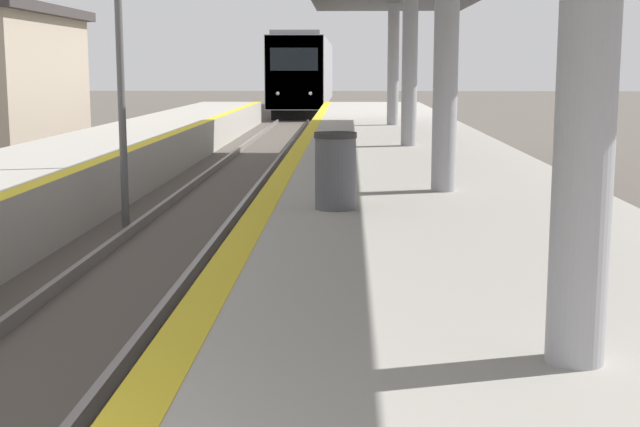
# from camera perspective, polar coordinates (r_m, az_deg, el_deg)

# --- Properties ---
(train) EXTENTS (2.86, 22.18, 4.39)m
(train) POSITION_cam_1_polar(r_m,az_deg,el_deg) (54.17, -0.96, 8.94)
(train) COLOR black
(train) RESTS_ON ground
(signal_mid) EXTENTS (0.36, 0.31, 5.03)m
(signal_mid) POSITION_cam_1_polar(r_m,az_deg,el_deg) (14.63, -12.80, 12.70)
(signal_mid) COLOR #595959
(signal_mid) RESTS_ON ground
(trash_bin) EXTENTS (0.48, 0.48, 0.86)m
(trash_bin) POSITION_cam_1_polar(r_m,az_deg,el_deg) (9.95, 0.99, 2.76)
(trash_bin) COLOR #4C4C51
(trash_bin) RESTS_ON platform_right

